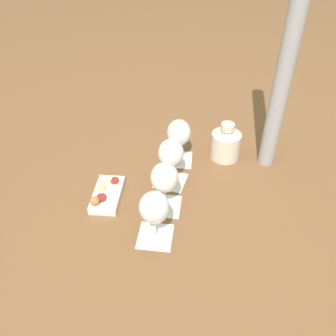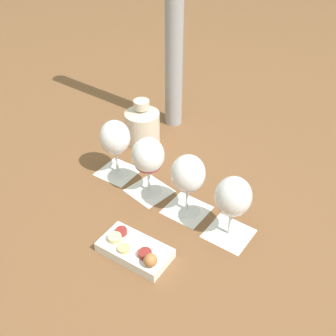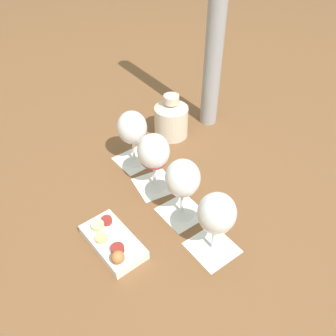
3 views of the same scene
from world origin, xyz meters
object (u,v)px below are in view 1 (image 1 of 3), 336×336
at_px(wine_glass_3, 154,210).
at_px(umbrella_pole, 287,62).
at_px(wine_glass_0, 179,135).
at_px(ceramic_vase, 226,143).
at_px(snack_dish, 107,194).
at_px(wine_glass_1, 171,155).
at_px(wine_glass_2, 165,179).

xyz_separation_m(wine_glass_3, umbrella_pole, (-0.56, -0.03, 0.28)).
distance_m(wine_glass_0, ceramic_vase, 0.19).
relative_size(ceramic_vase, umbrella_pole, 0.19).
distance_m(ceramic_vase, snack_dish, 0.50).
distance_m(wine_glass_0, umbrella_pole, 0.44).
distance_m(wine_glass_1, umbrella_pole, 0.48).
bearing_deg(snack_dish, wine_glass_2, 129.44).
distance_m(wine_glass_0, wine_glass_3, 0.40).
xyz_separation_m(wine_glass_3, snack_dish, (0.02, -0.24, -0.10)).
xyz_separation_m(wine_glass_0, wine_glass_2, (0.20, 0.17, -0.00)).
xyz_separation_m(wine_glass_0, wine_glass_3, (0.31, 0.25, 0.00)).
distance_m(wine_glass_3, umbrella_pole, 0.63).
distance_m(wine_glass_3, snack_dish, 0.26).
distance_m(snack_dish, umbrella_pole, 0.73).
bearing_deg(umbrella_pole, wine_glass_1, -21.91).
bearing_deg(wine_glass_2, ceramic_vase, -169.45).
distance_m(wine_glass_1, ceramic_vase, 0.26).
bearing_deg(wine_glass_0, umbrella_pole, 138.70).
distance_m(wine_glass_1, snack_dish, 0.26).
bearing_deg(wine_glass_3, wine_glass_0, -140.89).
xyz_separation_m(wine_glass_3, ceramic_vase, (-0.46, -0.15, -0.05)).
distance_m(wine_glass_0, snack_dish, 0.35).
xyz_separation_m(ceramic_vase, umbrella_pole, (-0.10, 0.12, 0.34)).
relative_size(snack_dish, umbrella_pole, 0.23).
distance_m(wine_glass_2, umbrella_pole, 0.54).
height_order(wine_glass_1, wine_glass_3, same).
xyz_separation_m(wine_glass_2, wine_glass_3, (0.11, 0.08, 0.00)).
bearing_deg(wine_glass_3, wine_glass_2, -141.40).
bearing_deg(ceramic_vase, wine_glass_1, -4.48).
bearing_deg(ceramic_vase, snack_dish, -10.55).
bearing_deg(ceramic_vase, umbrella_pole, 128.73).
relative_size(wine_glass_0, ceramic_vase, 1.16).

